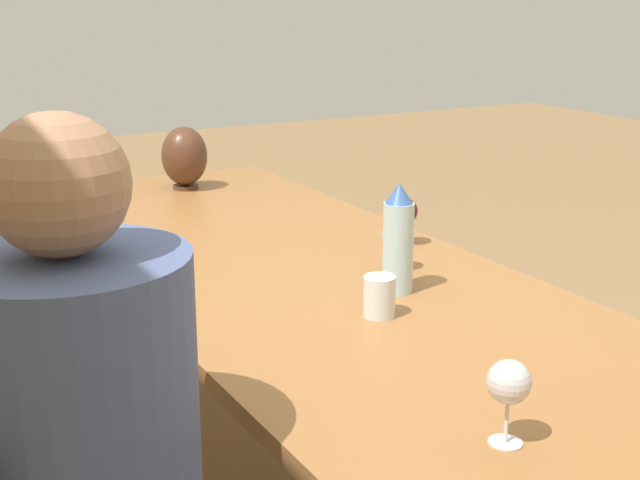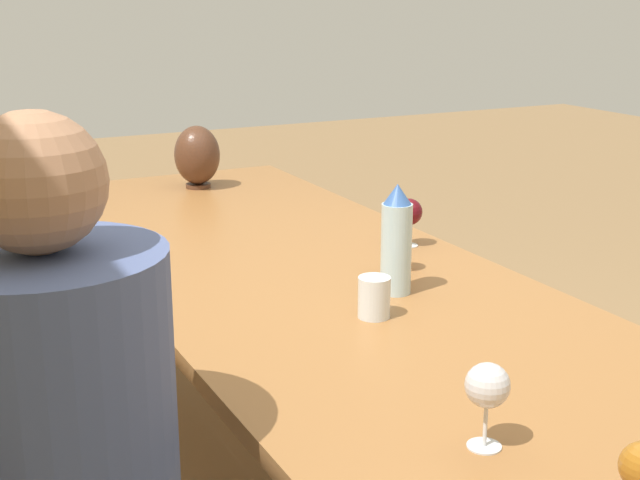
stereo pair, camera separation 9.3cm
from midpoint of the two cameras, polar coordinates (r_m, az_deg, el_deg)
name	(u,v)px [view 2 (the right image)]	position (r m, az deg, el deg)	size (l,w,h in m)	color
dining_table	(332,306)	(2.28, 1.97, -4.28)	(3.01, 0.97, 0.74)	#936033
water_bottle	(396,241)	(2.17, 6.13, -0.05)	(0.08, 0.08, 0.27)	#ADCCD6
water_tumbler	(374,297)	(2.04, 4.79, -3.68)	(0.07, 0.07, 0.10)	silver
vase	(197,156)	(3.35, -7.08, 5.38)	(0.17, 0.17, 0.23)	#4C2D1E
wine_glass_0	(409,213)	(2.59, 6.75, 1.74)	(0.08, 0.08, 0.14)	silver
wine_glass_2	(397,238)	(2.35, 6.05, 0.14)	(0.07, 0.07, 0.13)	silver
wine_glass_3	(487,387)	(1.49, 12.45, -9.19)	(0.07, 0.07, 0.15)	silver
person_near	(71,478)	(1.56, -13.97, -14.59)	(0.39, 0.39, 1.30)	#2D2D38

